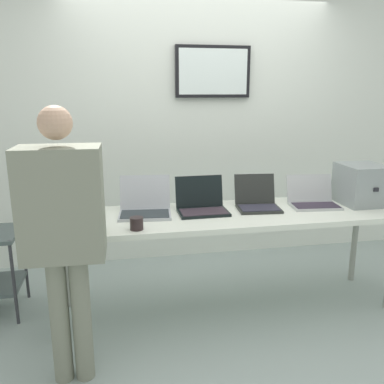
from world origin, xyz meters
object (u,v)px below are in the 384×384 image
(laptop_station_2, at_px, (202,204))
(person, at_px, (63,224))
(equipment_box, at_px, (362,184))
(laptop_station_0, at_px, (79,210))
(coffee_mug, at_px, (137,223))
(laptop_station_4, at_px, (313,199))
(workbench, at_px, (229,220))
(laptop_station_3, at_px, (257,201))
(laptop_station_1, at_px, (145,206))

(laptop_station_2, xyz_separation_m, person, (-0.92, -0.69, 0.13))
(equipment_box, bearing_deg, laptop_station_2, 179.19)
(laptop_station_0, xyz_separation_m, person, (-0.02, -0.71, 0.13))
(equipment_box, height_order, coffee_mug, equipment_box)
(laptop_station_4, bearing_deg, laptop_station_2, 179.82)
(workbench, bearing_deg, laptop_station_3, 18.93)
(workbench, distance_m, equipment_box, 1.14)
(laptop_station_0, distance_m, laptop_station_3, 1.35)
(laptop_station_2, bearing_deg, laptop_station_1, 176.54)
(laptop_station_3, bearing_deg, laptop_station_4, -2.17)
(workbench, height_order, equipment_box, equipment_box)
(workbench, bearing_deg, coffee_mug, -160.42)
(equipment_box, xyz_separation_m, laptop_station_3, (-0.87, 0.03, -0.10))
(laptop_station_3, xyz_separation_m, laptop_station_4, (0.46, -0.02, -0.00))
(equipment_box, xyz_separation_m, laptop_station_2, (-1.32, 0.02, -0.10))
(workbench, xyz_separation_m, laptop_station_4, (0.71, 0.07, 0.11))
(laptop_station_0, bearing_deg, laptop_station_4, -0.65)
(laptop_station_0, relative_size, laptop_station_2, 0.99)
(workbench, bearing_deg, laptop_station_2, 159.69)
(equipment_box, height_order, laptop_station_2, equipment_box)
(laptop_station_2, relative_size, laptop_station_4, 0.93)
(laptop_station_1, bearing_deg, coffee_mug, -103.37)
(laptop_station_3, bearing_deg, laptop_station_1, 179.26)
(equipment_box, bearing_deg, laptop_station_4, 177.83)
(laptop_station_1, height_order, person, person)
(laptop_station_0, distance_m, laptop_station_4, 1.80)
(laptop_station_0, height_order, laptop_station_1, laptop_station_1)
(laptop_station_3, xyz_separation_m, person, (-1.37, -0.71, 0.13))
(workbench, distance_m, laptop_station_3, 0.29)
(laptop_station_0, height_order, laptop_station_2, laptop_station_2)
(equipment_box, relative_size, laptop_station_4, 0.93)
(laptop_station_3, bearing_deg, laptop_station_0, 179.86)
(laptop_station_0, bearing_deg, equipment_box, -0.93)
(laptop_station_2, bearing_deg, person, -143.10)
(laptop_station_1, distance_m, laptop_station_2, 0.43)
(equipment_box, bearing_deg, workbench, -177.27)
(coffee_mug, bearing_deg, person, -138.16)
(equipment_box, distance_m, laptop_station_4, 0.42)
(laptop_station_0, relative_size, coffee_mug, 4.19)
(laptop_station_3, relative_size, coffee_mug, 3.94)
(laptop_station_3, bearing_deg, workbench, -161.07)
(workbench, distance_m, person, 1.30)
(workbench, height_order, laptop_station_0, laptop_station_0)
(person, bearing_deg, workbench, 29.06)
(laptop_station_2, xyz_separation_m, coffee_mug, (-0.51, -0.32, -0.02))
(laptop_station_4, bearing_deg, laptop_station_1, 178.77)
(laptop_station_1, relative_size, laptop_station_3, 1.18)
(equipment_box, bearing_deg, laptop_station_3, 177.83)
(coffee_mug, bearing_deg, workbench, 19.58)
(workbench, relative_size, laptop_station_2, 7.20)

